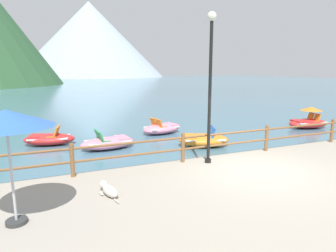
{
  "coord_description": "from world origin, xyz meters",
  "views": [
    {
      "loc": [
        -5.66,
        -6.59,
        3.35
      ],
      "look_at": [
        -0.76,
        5.0,
        0.9
      ],
      "focal_mm": 31.12,
      "sensor_mm": 36.0,
      "label": 1
    }
  ],
  "objects_px": {
    "lamp_post": "(210,76)",
    "pedal_boat_1": "(203,140)",
    "pedal_boat_3": "(162,128)",
    "beach_umbrella": "(6,120)",
    "pedal_boat_2": "(308,121)",
    "dog_resting": "(109,190)",
    "pedal_boat_0": "(108,143)",
    "pedal_boat_4": "(49,139)"
  },
  "relations": [
    {
      "from": "lamp_post",
      "to": "pedal_boat_1",
      "type": "relative_size",
      "value": 1.81
    },
    {
      "from": "pedal_boat_1",
      "to": "pedal_boat_3",
      "type": "xyz_separation_m",
      "value": [
        -0.73,
        3.19,
        -0.02
      ]
    },
    {
      "from": "beach_umbrella",
      "to": "pedal_boat_1",
      "type": "height_order",
      "value": "beach_umbrella"
    },
    {
      "from": "pedal_boat_2",
      "to": "beach_umbrella",
      "type": "bearing_deg",
      "value": -157.05
    },
    {
      "from": "lamp_post",
      "to": "dog_resting",
      "type": "xyz_separation_m",
      "value": [
        -3.45,
        -1.23,
        -2.63
      ]
    },
    {
      "from": "pedal_boat_0",
      "to": "pedal_boat_2",
      "type": "xyz_separation_m",
      "value": [
        11.65,
        -0.05,
        0.15
      ]
    },
    {
      "from": "beach_umbrella",
      "to": "pedal_boat_2",
      "type": "relative_size",
      "value": 0.87
    },
    {
      "from": "dog_resting",
      "to": "pedal_boat_1",
      "type": "bearing_deg",
      "value": 40.8
    },
    {
      "from": "pedal_boat_1",
      "to": "lamp_post",
      "type": "bearing_deg",
      "value": -117.4
    },
    {
      "from": "beach_umbrella",
      "to": "dog_resting",
      "type": "bearing_deg",
      "value": 17.76
    },
    {
      "from": "pedal_boat_0",
      "to": "pedal_boat_1",
      "type": "height_order",
      "value": "pedal_boat_1"
    },
    {
      "from": "pedal_boat_1",
      "to": "pedal_boat_4",
      "type": "height_order",
      "value": "pedal_boat_1"
    },
    {
      "from": "dog_resting",
      "to": "pedal_boat_0",
      "type": "xyz_separation_m",
      "value": [
        1.11,
        5.65,
        -0.27
      ]
    },
    {
      "from": "beach_umbrella",
      "to": "pedal_boat_4",
      "type": "distance_m",
      "value": 8.25
    },
    {
      "from": "pedal_boat_2",
      "to": "pedal_boat_3",
      "type": "relative_size",
      "value": 1.06
    },
    {
      "from": "beach_umbrella",
      "to": "pedal_boat_2",
      "type": "bearing_deg",
      "value": 22.95
    },
    {
      "from": "lamp_post",
      "to": "pedal_boat_4",
      "type": "height_order",
      "value": "lamp_post"
    },
    {
      "from": "pedal_boat_2",
      "to": "pedal_boat_3",
      "type": "bearing_deg",
      "value": 166.67
    },
    {
      "from": "lamp_post",
      "to": "pedal_boat_0",
      "type": "relative_size",
      "value": 1.88
    },
    {
      "from": "beach_umbrella",
      "to": "pedal_boat_2",
      "type": "height_order",
      "value": "beach_umbrella"
    },
    {
      "from": "pedal_boat_1",
      "to": "pedal_boat_2",
      "type": "height_order",
      "value": "pedal_boat_2"
    },
    {
      "from": "pedal_boat_2",
      "to": "pedal_boat_3",
      "type": "height_order",
      "value": "pedal_boat_2"
    },
    {
      "from": "beach_umbrella",
      "to": "lamp_post",
      "type": "bearing_deg",
      "value": 18.94
    },
    {
      "from": "lamp_post",
      "to": "dog_resting",
      "type": "distance_m",
      "value": 4.51
    },
    {
      "from": "dog_resting",
      "to": "pedal_boat_2",
      "type": "relative_size",
      "value": 0.42
    },
    {
      "from": "pedal_boat_1",
      "to": "dog_resting",
      "type": "bearing_deg",
      "value": -139.2
    },
    {
      "from": "beach_umbrella",
      "to": "pedal_boat_3",
      "type": "relative_size",
      "value": 0.92
    },
    {
      "from": "lamp_post",
      "to": "pedal_boat_2",
      "type": "bearing_deg",
      "value": 25.16
    },
    {
      "from": "lamp_post",
      "to": "pedal_boat_3",
      "type": "distance_m",
      "value": 7.05
    },
    {
      "from": "pedal_boat_3",
      "to": "pedal_boat_4",
      "type": "relative_size",
      "value": 1.02
    },
    {
      "from": "dog_resting",
      "to": "pedal_boat_4",
      "type": "height_order",
      "value": "pedal_boat_4"
    },
    {
      "from": "pedal_boat_2",
      "to": "pedal_boat_4",
      "type": "xyz_separation_m",
      "value": [
        -13.98,
        1.71,
        -0.14
      ]
    },
    {
      "from": "dog_resting",
      "to": "pedal_boat_1",
      "type": "relative_size",
      "value": 0.42
    },
    {
      "from": "beach_umbrella",
      "to": "pedal_boat_4",
      "type": "relative_size",
      "value": 0.93
    },
    {
      "from": "beach_umbrella",
      "to": "pedal_boat_0",
      "type": "distance_m",
      "value": 7.3
    },
    {
      "from": "dog_resting",
      "to": "pedal_boat_1",
      "type": "height_order",
      "value": "pedal_boat_1"
    },
    {
      "from": "pedal_boat_2",
      "to": "pedal_boat_1",
      "type": "bearing_deg",
      "value": -171.08
    },
    {
      "from": "dog_resting",
      "to": "pedal_boat_4",
      "type": "distance_m",
      "value": 7.41
    },
    {
      "from": "pedal_boat_3",
      "to": "pedal_boat_2",
      "type": "bearing_deg",
      "value": -13.33
    },
    {
      "from": "pedal_boat_2",
      "to": "pedal_boat_4",
      "type": "distance_m",
      "value": 14.08
    },
    {
      "from": "lamp_post",
      "to": "pedal_boat_4",
      "type": "distance_m",
      "value": 8.19
    },
    {
      "from": "pedal_boat_0",
      "to": "pedal_boat_1",
      "type": "distance_m",
      "value": 4.18
    }
  ]
}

